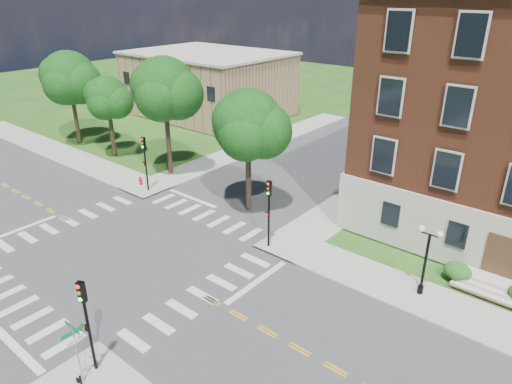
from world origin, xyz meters
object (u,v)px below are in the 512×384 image
Objects in this scene: traffic_signal_ne at (269,205)px; traffic_signal_nw at (145,157)px; twin_lamp_west at (426,257)px; fire_hydrant at (141,181)px; traffic_signal_se at (86,315)px; street_sign_pole at (75,342)px.

traffic_signal_nw is at bearing 176.85° from traffic_signal_ne.
twin_lamp_west is 5.64× the size of fire_hydrant.
traffic_signal_se is at bearing -44.94° from traffic_signal_nw.
traffic_signal_nw is 23.91m from twin_lamp_west.
twin_lamp_west is at bearing 1.56° from traffic_signal_nw.
fire_hydrant is (-1.51, 0.38, -2.72)m from traffic_signal_nw.
street_sign_pole is at bearing -43.97° from fire_hydrant.
traffic_signal_ne is 14.54m from street_sign_pole.
traffic_signal_se is 13.74m from traffic_signal_ne.
fire_hydrant is at bearing 175.76° from traffic_signal_ne.
traffic_signal_se is at bearing -42.85° from fire_hydrant.
twin_lamp_west is at bearing 8.05° from traffic_signal_ne.
traffic_signal_se is 6.40× the size of fire_hydrant.
traffic_signal_ne reaches higher than street_sign_pole.
traffic_signal_ne is at bearing -4.24° from fire_hydrant.
traffic_signal_se and traffic_signal_ne have the same top height.
street_sign_pole is at bearing -120.04° from twin_lamp_west.
traffic_signal_ne is (-0.62, 13.73, 0.00)m from traffic_signal_se.
traffic_signal_ne is 15.68m from fire_hydrant.
traffic_signal_se reaches higher than street_sign_pole.
traffic_signal_ne is at bearing -3.15° from traffic_signal_nw.
twin_lamp_west is (23.89, 0.65, -0.66)m from traffic_signal_nw.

